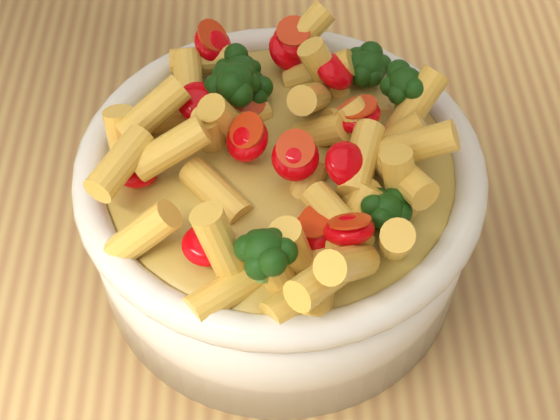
{
  "coord_description": "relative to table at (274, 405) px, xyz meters",
  "views": [
    {
      "loc": [
        -0.0,
        -0.23,
        1.32
      ],
      "look_at": [
        0.01,
        0.06,
        0.95
      ],
      "focal_mm": 50.0,
      "sensor_mm": 36.0,
      "label": 1
    }
  ],
  "objects": [
    {
      "name": "table",
      "position": [
        0.0,
        0.0,
        0.0
      ],
      "size": [
        1.2,
        0.8,
        0.9
      ],
      "color": "#A48046",
      "rests_on": "ground"
    },
    {
      "name": "serving_bowl",
      "position": [
        0.01,
        0.06,
        0.15
      ],
      "size": [
        0.23,
        0.23,
        0.1
      ],
      "color": "silver",
      "rests_on": "table"
    },
    {
      "name": "pasta_salad",
      "position": [
        0.01,
        0.06,
        0.21
      ],
      "size": [
        0.18,
        0.18,
        0.04
      ],
      "color": "#FFD750",
      "rests_on": "serving_bowl"
    }
  ]
}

